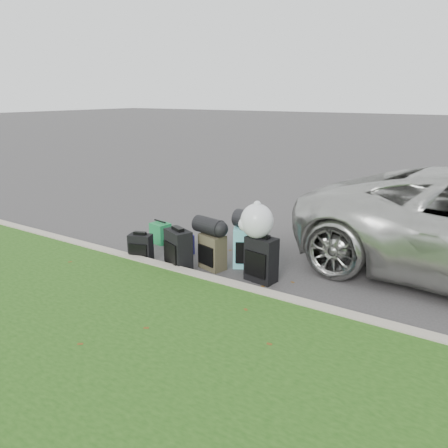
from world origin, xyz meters
The scene contains 12 objects.
ground centered at (0.00, 0.00, 0.00)m, with size 120.00×120.00×0.00m, color #383535.
curb centered at (0.00, -1.00, 0.07)m, with size 120.00×0.18×0.15m, color #9E937F.
suitcase_small_black centered at (-1.08, -0.81, 0.23)m, with size 0.37×0.20×0.47m, color black.
suitcase_large_black_left centered at (-0.35, -0.73, 0.32)m, with size 0.45×0.27×0.64m, color black.
suitcase_olive centered at (0.08, -0.42, 0.28)m, with size 0.41×0.25×0.56m, color #393423.
suitcase_teal centered at (0.50, -0.06, 0.31)m, with size 0.44×0.26×0.63m, color #51ADB0.
suitcase_large_black_right centered at (0.95, -0.42, 0.34)m, with size 0.45×0.27×0.67m, color black.
tote_green centered at (-1.43, 0.09, 0.19)m, with size 0.33×0.27×0.38m, color #1A793D.
tote_navy centered at (-0.73, -0.12, 0.17)m, with size 0.32×0.25×0.34m, color navy.
duffel_left centered at (0.01, -0.42, 0.69)m, with size 0.27×0.27×0.49m, color black.
duffel_right centered at (0.53, -0.03, 0.77)m, with size 0.29×0.29×0.51m, color black.
trash_bag centered at (0.87, -0.44, 0.91)m, with size 0.48×0.48×0.48m, color silver.
Camera 1 is at (3.71, -5.74, 2.66)m, focal length 35.00 mm.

